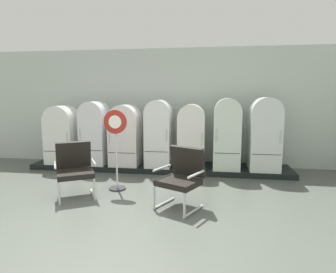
# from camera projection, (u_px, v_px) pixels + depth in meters

# --- Properties ---
(ground) EXTENTS (12.00, 10.00, 0.05)m
(ground) POSITION_uv_depth(u_px,v_px,m) (120.00, 227.00, 3.98)
(ground) COLOR #4C5149
(back_wall) EXTENTS (11.76, 0.12, 2.93)m
(back_wall) POSITION_uv_depth(u_px,v_px,m) (163.00, 107.00, 7.34)
(back_wall) COLOR silver
(back_wall) RESTS_ON ground
(display_plinth) EXTENTS (6.16, 0.95, 0.12)m
(display_plinth) POSITION_uv_depth(u_px,v_px,m) (159.00, 167.00, 6.93)
(display_plinth) COLOR black
(display_plinth) RESTS_ON ground
(refrigerator_0) EXTENTS (0.70, 0.66, 1.41)m
(refrigerator_0) POSITION_uv_depth(u_px,v_px,m) (62.00, 133.00, 7.04)
(refrigerator_0) COLOR white
(refrigerator_0) RESTS_ON display_plinth
(refrigerator_1) EXTENTS (0.59, 0.67, 1.51)m
(refrigerator_1) POSITION_uv_depth(u_px,v_px,m) (95.00, 131.00, 6.92)
(refrigerator_1) COLOR white
(refrigerator_1) RESTS_ON display_plinth
(refrigerator_2) EXTENTS (0.68, 0.64, 1.44)m
(refrigerator_2) POSITION_uv_depth(u_px,v_px,m) (125.00, 134.00, 6.80)
(refrigerator_2) COLOR white
(refrigerator_2) RESTS_ON display_plinth
(refrigerator_3) EXTENTS (0.58, 0.68, 1.56)m
(refrigerator_3) POSITION_uv_depth(u_px,v_px,m) (159.00, 131.00, 6.69)
(refrigerator_3) COLOR white
(refrigerator_3) RESTS_ON display_plinth
(refrigerator_4) EXTENTS (0.60, 0.72, 1.46)m
(refrigerator_4) POSITION_uv_depth(u_px,v_px,m) (192.00, 134.00, 6.60)
(refrigerator_4) COLOR white
(refrigerator_4) RESTS_ON display_plinth
(refrigerator_5) EXTENTS (0.59, 0.64, 1.60)m
(refrigerator_5) POSITION_uv_depth(u_px,v_px,m) (227.00, 132.00, 6.43)
(refrigerator_5) COLOR silver
(refrigerator_5) RESTS_ON display_plinth
(refrigerator_6) EXTENTS (0.65, 0.68, 1.62)m
(refrigerator_6) POSITION_uv_depth(u_px,v_px,m) (265.00, 132.00, 6.33)
(refrigerator_6) COLOR silver
(refrigerator_6) RESTS_ON display_plinth
(armchair_left) EXTENTS (0.85, 0.85, 0.96)m
(armchair_left) POSITION_uv_depth(u_px,v_px,m) (75.00, 167.00, 5.06)
(armchair_left) COLOR silver
(armchair_left) RESTS_ON ground
(armchair_right) EXTENTS (0.83, 0.84, 0.96)m
(armchair_right) POSITION_uv_depth(u_px,v_px,m) (182.00, 175.00, 4.57)
(armchair_right) COLOR silver
(armchair_right) RESTS_ON ground
(sign_stand) EXTENTS (0.44, 0.32, 1.52)m
(sign_stand) POSITION_uv_depth(u_px,v_px,m) (116.00, 152.00, 5.37)
(sign_stand) COLOR #2D2D30
(sign_stand) RESTS_ON ground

